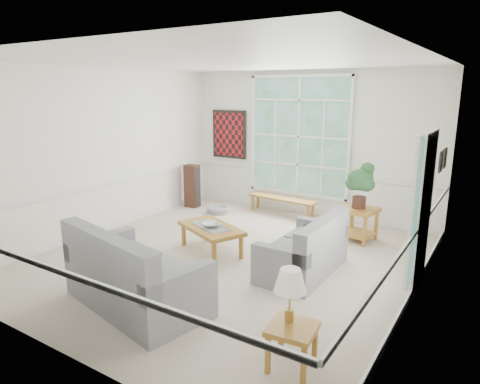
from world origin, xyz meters
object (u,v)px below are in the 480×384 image
at_px(loveseat_right, 303,244).
at_px(coffee_table, 211,239).
at_px(end_table, 358,224).
at_px(loveseat_front, 137,267).
at_px(side_table, 292,347).

bearing_deg(loveseat_right, coffee_table, -176.91).
height_order(loveseat_right, end_table, loveseat_right).
distance_m(coffee_table, end_table, 2.62).
bearing_deg(coffee_table, loveseat_front, -57.61).
relative_size(loveseat_front, coffee_table, 1.59).
xyz_separation_m(loveseat_front, coffee_table, (-0.29, 1.93, -0.29)).
bearing_deg(end_table, coffee_table, -134.94).
relative_size(loveseat_right, coffee_table, 1.34).
height_order(loveseat_front, side_table, loveseat_front).
relative_size(coffee_table, end_table, 2.00).
xyz_separation_m(loveseat_right, coffee_table, (-1.59, -0.08, -0.21)).
relative_size(loveseat_right, loveseat_front, 0.84).
relative_size(loveseat_right, side_table, 3.55).
xyz_separation_m(end_table, side_table, (0.59, -3.89, -0.07)).
xyz_separation_m(coffee_table, side_table, (2.44, -2.03, 0.00)).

